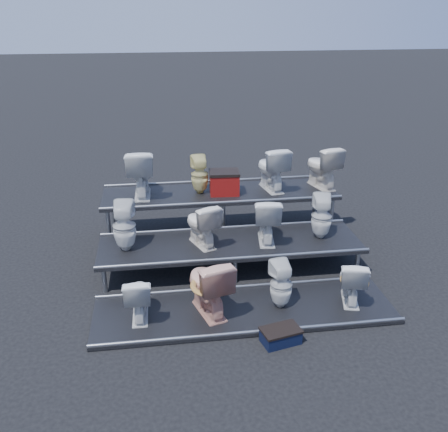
{
  "coord_description": "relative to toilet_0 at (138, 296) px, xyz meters",
  "views": [
    {
      "loc": [
        -1.12,
        -7.14,
        4.01
      ],
      "look_at": [
        -0.09,
        0.1,
        0.89
      ],
      "focal_mm": 40.0,
      "sensor_mm": 36.0,
      "label": 1
    }
  ],
  "objects": [
    {
      "name": "toilet_9",
      "position": [
        1.09,
        2.6,
        0.82
      ],
      "size": [
        0.33,
        0.34,
        0.68
      ],
      "primitive_type": "imported",
      "rotation": [
        0.0,
        0.0,
        3.22
      ],
      "color": "#E2D68A",
      "rests_on": "tier_back"
    },
    {
      "name": "tier_back",
      "position": [
        1.45,
        2.6,
        0.04
      ],
      "size": [
        4.2,
        1.2,
        0.86
      ],
      "primitive_type": "cube",
      "color": "black",
      "rests_on": "ground"
    },
    {
      "name": "ground",
      "position": [
        1.45,
        1.3,
        -0.39
      ],
      "size": [
        80.0,
        80.0,
        0.0
      ],
      "primitive_type": "plane",
      "color": "black",
      "rests_on": "ground"
    },
    {
      "name": "toilet_10",
      "position": [
        2.4,
        2.6,
        0.88
      ],
      "size": [
        0.58,
        0.86,
        0.81
      ],
      "primitive_type": "imported",
      "rotation": [
        0.0,
        0.0,
        3.31
      ],
      "color": "silver",
      "rests_on": "tier_back"
    },
    {
      "name": "toilet_7",
      "position": [
        2.95,
        1.3,
        0.44
      ],
      "size": [
        0.39,
        0.4,
        0.74
      ],
      "primitive_type": "imported",
      "rotation": [
        0.0,
        0.0,
        2.95
      ],
      "color": "silver",
      "rests_on": "tier_mid"
    },
    {
      "name": "step_stool",
      "position": [
        1.79,
        -0.74,
        -0.3
      ],
      "size": [
        0.53,
        0.39,
        0.17
      ],
      "primitive_type": "cube",
      "rotation": [
        0.0,
        0.0,
        0.23
      ],
      "color": "black",
      "rests_on": "ground"
    },
    {
      "name": "toilet_1",
      "position": [
        0.95,
        0.0,
        0.1
      ],
      "size": [
        0.69,
        0.94,
        0.85
      ],
      "primitive_type": "imported",
      "rotation": [
        0.0,
        0.0,
        3.43
      ],
      "color": "tan",
      "rests_on": "tier_front"
    },
    {
      "name": "tier_front",
      "position": [
        1.45,
        0.0,
        -0.36
      ],
      "size": [
        4.2,
        1.2,
        0.06
      ],
      "primitive_type": "cube",
      "color": "black",
      "rests_on": "ground"
    },
    {
      "name": "toilet_2",
      "position": [
        1.97,
        0.0,
        0.02
      ],
      "size": [
        0.35,
        0.36,
        0.69
      ],
      "primitive_type": "imported",
      "rotation": [
        0.0,
        0.0,
        3.27
      ],
      "color": "silver",
      "rests_on": "tier_front"
    },
    {
      "name": "toilet_8",
      "position": [
        0.06,
        2.6,
        0.9
      ],
      "size": [
        0.5,
        0.85,
        0.86
      ],
      "primitive_type": "imported",
      "rotation": [
        0.0,
        0.0,
        3.12
      ],
      "color": "silver",
      "rests_on": "tier_back"
    },
    {
      "name": "red_crate",
      "position": [
        1.52,
        2.5,
        0.66
      ],
      "size": [
        0.53,
        0.44,
        0.37
      ],
      "primitive_type": "cube",
      "rotation": [
        0.0,
        0.0,
        -0.06
      ],
      "color": "maroon",
      "rests_on": "tier_back"
    },
    {
      "name": "toilet_4",
      "position": [
        -0.2,
        1.3,
        0.47
      ],
      "size": [
        0.38,
        0.39,
        0.79
      ],
      "primitive_type": "imported",
      "rotation": [
        0.0,
        0.0,
        3.06
      ],
      "color": "silver",
      "rests_on": "tier_mid"
    },
    {
      "name": "toilet_5",
      "position": [
        0.99,
        1.3,
        0.43
      ],
      "size": [
        0.63,
        0.8,
        0.72
      ],
      "primitive_type": "imported",
      "rotation": [
        0.0,
        0.0,
        3.52
      ],
      "color": "silver",
      "rests_on": "tier_mid"
    },
    {
      "name": "toilet_6",
      "position": [
        2.03,
        1.3,
        0.45
      ],
      "size": [
        0.52,
        0.79,
        0.76
      ],
      "primitive_type": "imported",
      "rotation": [
        0.0,
        0.0,
        3.0
      ],
      "color": "silver",
      "rests_on": "tier_mid"
    },
    {
      "name": "toilet_11",
      "position": [
        3.35,
        2.6,
        0.87
      ],
      "size": [
        0.63,
        0.86,
        0.79
      ],
      "primitive_type": "imported",
      "rotation": [
        0.0,
        0.0,
        3.4
      ],
      "color": "silver",
      "rests_on": "tier_back"
    },
    {
      "name": "toilet_0",
      "position": [
        0.0,
        0.0,
        0.0
      ],
      "size": [
        0.37,
        0.64,
        0.65
      ],
      "primitive_type": "imported",
      "rotation": [
        0.0,
        0.0,
        3.13
      ],
      "color": "silver",
      "rests_on": "tier_front"
    },
    {
      "name": "tier_mid",
      "position": [
        1.45,
        1.3,
        -0.16
      ],
      "size": [
        4.2,
        1.2,
        0.46
      ],
      "primitive_type": "cube",
      "color": "black",
      "rests_on": "ground"
    },
    {
      "name": "toilet_3",
      "position": [
        3.0,
        0.0,
        0.01
      ],
      "size": [
        0.53,
        0.73,
        0.67
      ],
      "primitive_type": "imported",
      "rotation": [
        0.0,
        0.0,
        2.88
      ],
      "color": "silver",
      "rests_on": "tier_front"
    }
  ]
}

